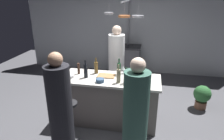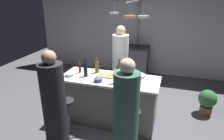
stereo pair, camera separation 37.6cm
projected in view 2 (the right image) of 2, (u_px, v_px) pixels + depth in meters
The scene contains 23 objects.
ground_plane at pixel (110, 120), 3.98m from camera, with size 9.00×9.00×0.00m, color #4C4C51.
back_wall at pixel (139, 30), 6.07m from camera, with size 6.40×0.16×2.60m, color #B2B7BC.
kitchen_island at pixel (110, 100), 3.82m from camera, with size 1.80×0.72×0.90m.
stove_range at pixel (135, 61), 6.01m from camera, with size 0.80×0.64×0.89m.
chef at pixel (120, 66), 4.57m from camera, with size 0.36×0.36×1.70m.
bar_stool_left at pixel (68, 116), 3.45m from camera, with size 0.28×0.28×0.68m.
guest_left at pixel (55, 108), 2.95m from camera, with size 0.35×0.35×1.64m.
bar_stool_right at pixel (132, 128), 3.14m from camera, with size 0.28×0.28×0.68m.
guest_right at pixel (126, 120), 2.70m from camera, with size 0.34×0.34×1.62m.
overhead_pot_rack at pixel (134, 22), 4.97m from camera, with size 0.89×1.56×2.17m.
potted_plant at pixel (207, 100), 4.11m from camera, with size 0.36×0.36×0.52m.
cutting_board at pixel (106, 76), 3.75m from camera, with size 0.32×0.22×0.02m, color #997047.
pepper_mill at pixel (80, 67), 3.88m from camera, with size 0.05×0.05×0.21m, color #382319.
wine_bottle_amber at pixel (97, 67), 3.87m from camera, with size 0.07×0.07×0.31m.
wine_bottle_green at pixel (119, 69), 3.75m from camera, with size 0.07×0.07×0.31m.
wine_bottle_red at pixel (123, 78), 3.39m from camera, with size 0.07×0.07×0.29m.
wine_bottle_dark at pixel (86, 70), 3.69m from camera, with size 0.07×0.07×0.33m.
wine_bottle_white at pixel (116, 76), 3.42m from camera, with size 0.07×0.07×0.33m.
wine_glass_near_left_guest at pixel (134, 74), 3.54m from camera, with size 0.07×0.07×0.15m.
wine_glass_by_chef at pixel (124, 69), 3.81m from camera, with size 0.07×0.07×0.15m.
mixing_bowl_blue at pixel (98, 80), 3.50m from camera, with size 0.15×0.15×0.06m, color #334C6B.
mixing_bowl_ceramic at pixel (140, 76), 3.68m from camera, with size 0.20×0.20×0.06m, color silver.
mixing_bowl_steel at pixel (70, 75), 3.74m from camera, with size 0.17×0.17×0.06m, color #B7B7BC.
Camera 2 is at (1.04, -3.21, 2.34)m, focal length 32.43 mm.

